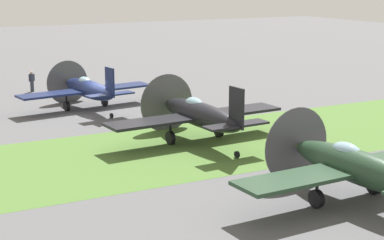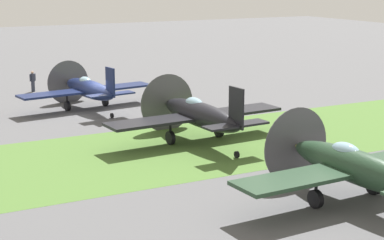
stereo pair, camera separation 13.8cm
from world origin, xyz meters
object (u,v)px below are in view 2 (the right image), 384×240
object	(u,v)px
airplane_trail	(354,166)
runway_marker_cone	(224,116)
airplane_wingman	(199,114)
airplane_lead	(88,89)
ground_crew_chief	(33,81)

from	to	relation	value
airplane_trail	runway_marker_cone	bearing A→B (deg)	75.97
airplane_trail	runway_marker_cone	world-z (taller)	airplane_trail
airplane_wingman	runway_marker_cone	xyz separation A→B (m)	(4.27, 4.39, -1.44)
airplane_lead	airplane_trail	size ratio (longest dim) A/B	0.91
airplane_wingman	airplane_trail	bearing A→B (deg)	-89.13
airplane_trail	ground_crew_chief	world-z (taller)	airplane_trail
airplane_trail	ground_crew_chief	xyz separation A→B (m)	(-5.28, 32.94, -0.75)
airplane_trail	ground_crew_chief	bearing A→B (deg)	96.69
airplane_wingman	airplane_trail	size ratio (longest dim) A/B	1.00
runway_marker_cone	airplane_wingman	bearing A→B (deg)	-134.21
airplane_lead	airplane_wingman	xyz separation A→B (m)	(2.63, -11.85, 0.15)
airplane_wingman	ground_crew_chief	distance (m)	21.36
airplane_wingman	airplane_trail	distance (m)	12.08
airplane_wingman	airplane_lead	bearing A→B (deg)	99.17
airplane_lead	ground_crew_chief	bearing A→B (deg)	93.56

